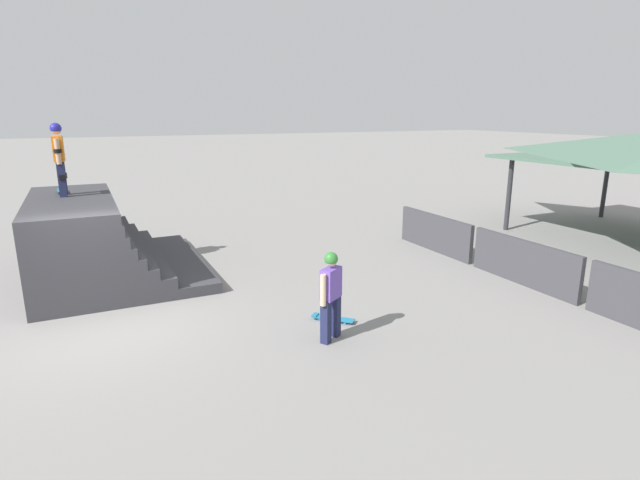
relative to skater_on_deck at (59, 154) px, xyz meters
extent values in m
plane|color=gray|center=(3.82, 0.47, -2.95)|extent=(160.00, 160.00, 0.00)
cube|color=#38383D|center=(0.55, 1.08, -2.82)|extent=(4.93, 3.79, 0.25)
cube|color=#38383D|center=(0.55, 0.61, -2.58)|extent=(4.93, 2.84, 0.25)
cube|color=#38383D|center=(0.55, 0.43, -2.33)|extent=(4.93, 2.50, 0.25)
cube|color=#38383D|center=(0.55, 0.31, -2.09)|extent=(4.93, 2.26, 0.25)
cube|color=#38383D|center=(0.55, 0.23, -1.84)|extent=(4.93, 2.10, 0.25)
cube|color=#38383D|center=(0.55, 0.17, -1.60)|extent=(4.93, 1.98, 0.25)
cube|color=#38383D|center=(0.55, 0.13, -1.35)|extent=(4.93, 1.89, 0.25)
cube|color=#38383D|center=(0.55, 0.11, -1.11)|extent=(4.93, 1.85, 0.25)
cylinder|color=silver|center=(0.55, 1.02, -1.02)|extent=(4.83, 0.07, 0.07)
cube|color=#1E2347|center=(0.18, -0.01, -0.57)|extent=(0.16, 0.16, 0.82)
cube|color=black|center=(0.18, 0.02, -0.52)|extent=(0.20, 0.15, 0.12)
cube|color=#1E2347|center=(-0.18, 0.01, -0.57)|extent=(0.16, 0.16, 0.82)
cube|color=black|center=(-0.18, 0.04, -0.52)|extent=(0.20, 0.15, 0.12)
cube|color=orange|center=(0.00, 0.00, 0.13)|extent=(0.45, 0.24, 0.58)
cylinder|color=tan|center=(0.28, -0.01, 0.09)|extent=(0.11, 0.11, 0.58)
cylinder|color=black|center=(0.28, -0.01, 0.10)|extent=(0.17, 0.17, 0.09)
cylinder|color=tan|center=(-0.28, 0.01, 0.09)|extent=(0.11, 0.11, 0.58)
cylinder|color=black|center=(-0.28, 0.01, 0.10)|extent=(0.17, 0.17, 0.09)
sphere|color=tan|center=(0.00, 0.00, 0.57)|extent=(0.23, 0.23, 0.23)
sphere|color=#232399|center=(0.00, 0.00, 0.60)|extent=(0.25, 0.25, 0.25)
cylinder|color=red|center=(-0.25, 0.03, -0.96)|extent=(0.05, 0.03, 0.05)
cylinder|color=red|center=(-0.24, -0.11, -0.96)|extent=(0.05, 0.03, 0.05)
cylinder|color=red|center=(-0.71, 0.00, -0.96)|extent=(0.05, 0.03, 0.05)
cylinder|color=red|center=(-0.71, -0.14, -0.96)|extent=(0.05, 0.03, 0.05)
cube|color=teal|center=(-0.48, -0.05, -0.92)|extent=(0.76, 0.24, 0.02)
cube|color=teal|center=(-0.13, -0.04, -0.91)|extent=(0.10, 0.20, 0.02)
cube|color=#1E2347|center=(6.03, 4.24, -2.56)|extent=(0.20, 0.20, 0.77)
cube|color=#1E2347|center=(6.21, 3.95, -2.56)|extent=(0.20, 0.20, 0.77)
cube|color=#6B4CB7|center=(6.12, 4.09, -1.90)|extent=(0.40, 0.47, 0.55)
cylinder|color=beige|center=(5.98, 4.31, -1.94)|extent=(0.14, 0.14, 0.55)
cylinder|color=beige|center=(6.26, 3.87, -1.94)|extent=(0.14, 0.14, 0.55)
sphere|color=beige|center=(6.12, 4.09, -1.48)|extent=(0.21, 0.21, 0.21)
sphere|color=#337F33|center=(6.12, 4.09, -1.46)|extent=(0.24, 0.24, 0.24)
cylinder|color=blue|center=(5.31, 4.27, -2.92)|extent=(0.06, 0.06, 0.05)
cylinder|color=blue|center=(5.21, 4.37, -2.92)|extent=(0.06, 0.06, 0.05)
cylinder|color=blue|center=(5.67, 4.63, -2.92)|extent=(0.06, 0.06, 0.05)
cylinder|color=blue|center=(5.57, 4.73, -2.92)|extent=(0.06, 0.06, 0.05)
cube|color=teal|center=(5.44, 4.50, -2.89)|extent=(0.73, 0.72, 0.02)
cube|color=teal|center=(5.17, 4.23, -2.87)|extent=(0.21, 0.21, 0.02)
cube|color=#3D3D42|center=(2.19, 9.46, -2.42)|extent=(3.05, 0.12, 1.05)
cube|color=#3D3D42|center=(5.43, 9.46, -2.42)|extent=(3.05, 0.12, 1.05)
cylinder|color=#2D2D33|center=(1.13, 13.37, -1.74)|extent=(0.16, 0.16, 2.41)
cylinder|color=#2D2D33|center=(1.13, 18.29, -1.74)|extent=(0.16, 0.16, 2.41)
camera|label=1|loc=(13.37, 0.40, 0.97)|focal=28.00mm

